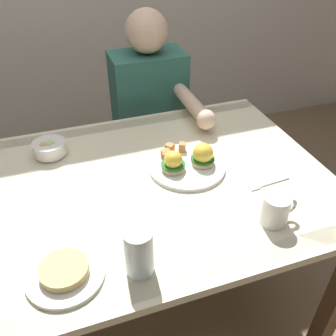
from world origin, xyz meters
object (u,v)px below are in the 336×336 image
at_px(dining_table, 154,204).
at_px(coffee_mug, 276,209).
at_px(diner_person, 152,115).
at_px(water_glass_near, 139,254).
at_px(eggs_benedict_plate, 188,162).
at_px(fork, 267,184).
at_px(fruit_bowl, 50,148).
at_px(side_plate, 65,272).

height_order(dining_table, coffee_mug, coffee_mug).
relative_size(dining_table, diner_person, 1.05).
distance_m(coffee_mug, diner_person, 0.92).
bearing_deg(coffee_mug, water_glass_near, -174.65).
distance_m(eggs_benedict_plate, water_glass_near, 0.46).
distance_m(water_glass_near, diner_person, 1.00).
distance_m(fork, water_glass_near, 0.53).
distance_m(dining_table, eggs_benedict_plate, 0.19).
bearing_deg(fruit_bowl, eggs_benedict_plate, -28.14).
height_order(dining_table, water_glass_near, water_glass_near).
bearing_deg(dining_table, coffee_mug, -47.09).
relative_size(fruit_bowl, side_plate, 0.60).
relative_size(dining_table, fork, 7.70).
height_order(fruit_bowl, water_glass_near, water_glass_near).
bearing_deg(dining_table, diner_person, 73.74).
distance_m(water_glass_near, side_plate, 0.19).
bearing_deg(side_plate, fruit_bowl, 89.05).
distance_m(eggs_benedict_plate, fork, 0.28).
height_order(side_plate, diner_person, diner_person).
distance_m(eggs_benedict_plate, coffee_mug, 0.36).
bearing_deg(fork, side_plate, -167.13).
height_order(coffee_mug, side_plate, coffee_mug).
height_order(coffee_mug, water_glass_near, water_glass_near).
xyz_separation_m(coffee_mug, side_plate, (-0.60, 0.00, -0.04)).
relative_size(water_glass_near, diner_person, 0.12).
distance_m(dining_table, fruit_bowl, 0.43).
relative_size(eggs_benedict_plate, fork, 1.73).
bearing_deg(dining_table, fruit_bowl, 139.44).
xyz_separation_m(eggs_benedict_plate, diner_person, (0.04, 0.57, -0.12)).
relative_size(coffee_mug, side_plate, 0.56).
height_order(dining_table, side_plate, side_plate).
relative_size(fruit_bowl, water_glass_near, 0.88).
relative_size(dining_table, side_plate, 6.00).
height_order(fork, water_glass_near, water_glass_near).
relative_size(fork, water_glass_near, 1.14).
height_order(dining_table, eggs_benedict_plate, eggs_benedict_plate).
bearing_deg(eggs_benedict_plate, fruit_bowl, 151.86).
bearing_deg(dining_table, side_plate, -137.35).
bearing_deg(fruit_bowl, fork, -31.71).
xyz_separation_m(eggs_benedict_plate, coffee_mug, (0.14, -0.33, 0.02)).
bearing_deg(coffee_mug, eggs_benedict_plate, 113.55).
distance_m(dining_table, side_plate, 0.45).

